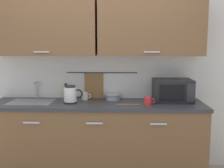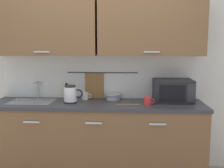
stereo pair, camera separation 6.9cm
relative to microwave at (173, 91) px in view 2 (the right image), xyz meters
The scene contains 10 objects.
counter_unit 1.09m from the microwave, behind, with size 2.53×0.64×0.90m.
back_wall_assembly 1.04m from the microwave, behind, with size 3.70×0.41×2.50m.
sink_faucet 1.71m from the microwave, behind, with size 0.09×0.17×0.22m.
microwave is the anchor object (origin of this frame).
electric_kettle 1.22m from the microwave, behind, with size 0.23×0.16×0.21m.
dish_soap_bottle 1.33m from the microwave, behind, with size 0.06×0.06×0.20m.
mug_near_sink 1.08m from the microwave, behind, with size 0.12×0.08×0.09m.
mixing_bowl 0.73m from the microwave, behind, with size 0.21×0.21×0.08m.
mug_by_kettle 0.39m from the microwave, 145.78° to the right, with size 0.12×0.08×0.09m.
wooden_spoon 0.57m from the microwave, 156.46° to the right, with size 0.28×0.04×0.01m.
Camera 2 is at (0.36, -2.76, 1.56)m, focal length 42.31 mm.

